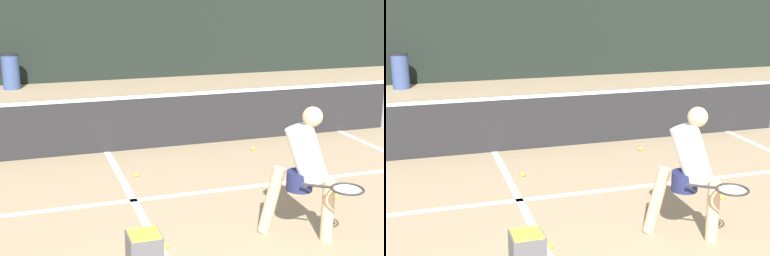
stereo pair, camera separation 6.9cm
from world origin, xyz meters
The scene contains 10 objects.
court_service_line centered at (0.00, 4.09, 0.00)m, with size 8.25×0.10×0.01m, color white.
court_center_mark centered at (0.00, 3.66, 0.00)m, with size 0.10×5.33×0.01m, color white.
net centered at (0.00, 6.32, 0.51)m, with size 11.09×0.09×1.07m.
fence_back centered at (0.00, 13.57, 1.88)m, with size 24.00×0.06×3.76m.
player_practicing centered at (1.58, 2.48, 0.81)m, with size 0.92×1.04×1.50m.
tennis_ball_scattered_0 centered at (0.22, 4.97, 0.03)m, with size 0.07×0.07×0.07m, color #D1E033.
tennis_ball_scattered_5 centered at (2.55, 3.35, 0.03)m, with size 0.07×0.07×0.07m, color #D1E033.
tennis_ball_scattered_6 centered at (0.06, 2.67, 0.03)m, with size 0.07×0.07×0.07m, color #D1E033.
tennis_ball_scattered_7 centered at (2.40, 5.65, 0.03)m, with size 0.07×0.07×0.07m, color #D1E033.
trash_bin centered at (-1.58, 12.90, 0.49)m, with size 0.48×0.48×0.97m.
Camera 2 is at (-1.18, -2.38, 2.71)m, focal length 50.00 mm.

